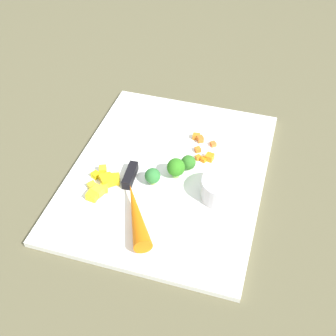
# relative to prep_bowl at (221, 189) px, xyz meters

# --- Properties ---
(ground_plane) EXTENTS (4.00, 4.00, 0.00)m
(ground_plane) POSITION_rel_prep_bowl_xyz_m (0.04, 0.12, -0.03)
(ground_plane) COLOR brown
(cutting_board) EXTENTS (0.50, 0.40, 0.01)m
(cutting_board) POSITION_rel_prep_bowl_xyz_m (0.04, 0.12, -0.03)
(cutting_board) COLOR white
(cutting_board) RESTS_ON ground_plane
(prep_bowl) EXTENTS (0.08, 0.08, 0.04)m
(prep_bowl) POSITION_rel_prep_bowl_xyz_m (0.00, 0.00, 0.00)
(prep_bowl) COLOR #BCBAC1
(prep_bowl) RESTS_ON cutting_board
(chef_knife) EXTENTS (0.30, 0.04, 0.02)m
(chef_knife) POSITION_rel_prep_bowl_xyz_m (0.05, 0.19, -0.01)
(chef_knife) COLOR silver
(chef_knife) RESTS_ON cutting_board
(whole_carrot) EXTENTS (0.15, 0.10, 0.04)m
(whole_carrot) POSITION_rel_prep_bowl_xyz_m (-0.10, 0.14, -0.00)
(whole_carrot) COLOR orange
(whole_carrot) RESTS_ON cutting_board
(carrot_dice_0) EXTENTS (0.01, 0.01, 0.01)m
(carrot_dice_0) POSITION_rel_prep_bowl_xyz_m (0.09, 0.07, -0.02)
(carrot_dice_0) COLOR orange
(carrot_dice_0) RESTS_ON cutting_board
(carrot_dice_1) EXTENTS (0.02, 0.02, 0.01)m
(carrot_dice_1) POSITION_rel_prep_bowl_xyz_m (0.15, 0.08, -0.02)
(carrot_dice_1) COLOR orange
(carrot_dice_1) RESTS_ON cutting_board
(carrot_dice_2) EXTENTS (0.01, 0.01, 0.01)m
(carrot_dice_2) POSITION_rel_prep_bowl_xyz_m (0.09, 0.05, -0.02)
(carrot_dice_2) COLOR orange
(carrot_dice_2) RESTS_ON cutting_board
(carrot_dice_3) EXTENTS (0.01, 0.02, 0.01)m
(carrot_dice_3) POSITION_rel_prep_bowl_xyz_m (0.16, 0.09, -0.02)
(carrot_dice_3) COLOR orange
(carrot_dice_3) RESTS_ON cutting_board
(carrot_dice_4) EXTENTS (0.02, 0.02, 0.01)m
(carrot_dice_4) POSITION_rel_prep_bowl_xyz_m (0.10, 0.04, -0.02)
(carrot_dice_4) COLOR orange
(carrot_dice_4) RESTS_ON cutting_board
(carrot_dice_5) EXTENTS (0.02, 0.02, 0.01)m
(carrot_dice_5) POSITION_rel_prep_bowl_xyz_m (0.15, 0.05, -0.02)
(carrot_dice_5) COLOR orange
(carrot_dice_5) RESTS_ON cutting_board
(carrot_dice_6) EXTENTS (0.02, 0.02, 0.01)m
(carrot_dice_6) POSITION_rel_prep_bowl_xyz_m (0.12, 0.07, -0.02)
(carrot_dice_6) COLOR orange
(carrot_dice_6) RESTS_ON cutting_board
(pepper_dice_0) EXTENTS (0.03, 0.03, 0.02)m
(pepper_dice_0) POSITION_rel_prep_bowl_xyz_m (-0.03, 0.23, -0.01)
(pepper_dice_0) COLOR yellow
(pepper_dice_0) RESTS_ON cutting_board
(pepper_dice_1) EXTENTS (0.02, 0.02, 0.02)m
(pepper_dice_1) POSITION_rel_prep_bowl_xyz_m (-0.00, 0.25, -0.01)
(pepper_dice_1) COLOR yellow
(pepper_dice_1) RESTS_ON cutting_board
(pepper_dice_2) EXTENTS (0.02, 0.02, 0.01)m
(pepper_dice_2) POSITION_rel_prep_bowl_xyz_m (-0.05, 0.23, -0.02)
(pepper_dice_2) COLOR yellow
(pepper_dice_2) RESTS_ON cutting_board
(pepper_dice_3) EXTENTS (0.02, 0.02, 0.01)m
(pepper_dice_3) POSITION_rel_prep_bowl_xyz_m (-0.02, 0.26, -0.02)
(pepper_dice_3) COLOR yellow
(pepper_dice_3) RESTS_ON cutting_board
(pepper_dice_4) EXTENTS (0.02, 0.02, 0.01)m
(pepper_dice_4) POSITION_rel_prep_bowl_xyz_m (-0.05, 0.25, -0.02)
(pepper_dice_4) COLOR yellow
(pepper_dice_4) RESTS_ON cutting_board
(pepper_dice_5) EXTENTS (0.02, 0.02, 0.02)m
(pepper_dice_5) POSITION_rel_prep_bowl_xyz_m (-0.08, 0.24, -0.01)
(pepper_dice_5) COLOR yellow
(pepper_dice_5) RESTS_ON cutting_board
(pepper_dice_6) EXTENTS (0.01, 0.02, 0.01)m
(pepper_dice_6) POSITION_rel_prep_bowl_xyz_m (-0.02, 0.24, -0.02)
(pepper_dice_6) COLOR yellow
(pepper_dice_6) RESTS_ON cutting_board
(pepper_dice_7) EXTENTS (0.02, 0.03, 0.02)m
(pepper_dice_7) POSITION_rel_prep_bowl_xyz_m (-0.06, 0.23, -0.01)
(pepper_dice_7) COLOR yellow
(pepper_dice_7) RESTS_ON cutting_board
(pepper_dice_8) EXTENTS (0.03, 0.03, 0.02)m
(pepper_dice_8) POSITION_rel_prep_bowl_xyz_m (-0.02, 0.21, -0.01)
(pepper_dice_8) COLOR yellow
(pepper_dice_8) RESTS_ON cutting_board
(broccoli_floret_0) EXTENTS (0.04, 0.04, 0.04)m
(broccoli_floret_0) POSITION_rel_prep_bowl_xyz_m (0.03, 0.10, 0.00)
(broccoli_floret_0) COLOR #82B858
(broccoli_floret_0) RESTS_ON cutting_board
(broccoli_floret_1) EXTENTS (0.03, 0.03, 0.03)m
(broccoli_floret_1) POSITION_rel_prep_bowl_xyz_m (0.06, 0.08, -0.01)
(broccoli_floret_1) COLOR #86AC60
(broccoli_floret_1) RESTS_ON cutting_board
(broccoli_floret_2) EXTENTS (0.03, 0.03, 0.04)m
(broccoli_floret_2) POSITION_rel_prep_bowl_xyz_m (-0.00, 0.14, -0.00)
(broccoli_floret_2) COLOR #94B858
(broccoli_floret_2) RESTS_ON cutting_board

